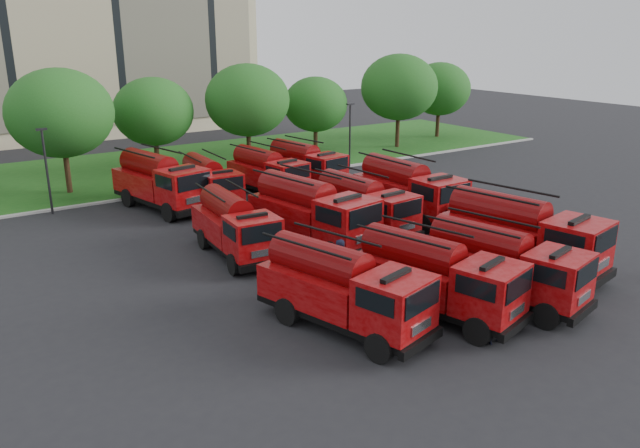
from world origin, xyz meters
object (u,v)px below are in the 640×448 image
Objects in this scene: fire_truck_1 at (435,277)px; fire_truck_7 at (408,190)px; fire_truck_8 at (160,182)px; fire_truck_11 at (305,165)px; fire_truck_10 at (267,172)px; firefighter_3 at (577,277)px; fire_truck_5 at (312,212)px; firefighter_4 at (340,274)px; fire_truck_0 at (343,289)px; firefighter_5 at (450,238)px; firefighter_1 at (499,343)px; fire_truck_4 at (235,226)px; fire_truck_3 at (521,234)px; fire_truck_9 at (209,182)px; fire_truck_6 at (363,205)px; fire_truck_2 at (502,265)px.

fire_truck_7 is at bearing 38.41° from fire_truck_1.
fire_truck_8 is 10.31m from fire_truck_11.
fire_truck_10 reaches higher than firefighter_3.
firefighter_3 is at bearing -63.73° from fire_truck_5.
fire_truck_7 is at bearing -88.55° from firefighter_4.
fire_truck_7 reaches higher than fire_truck_10.
fire_truck_0 is 12.07m from firefighter_5.
firefighter_1 is (-7.35, -13.12, -1.69)m from fire_truck_7.
fire_truck_4 is 11.58m from fire_truck_10.
firefighter_4 is (-0.86, 8.37, 0.00)m from firefighter_1.
fire_truck_3 is 19.42m from fire_truck_9.
firefighter_3 is (7.97, -0.84, -1.55)m from fire_truck_1.
fire_truck_1 is at bearing -67.40° from fire_truck_4.
fire_truck_11 reaches higher than fire_truck_4.
fire_truck_7 reaches higher than fire_truck_6.
firefighter_3 is at bearing -154.38° from firefighter_4.
fire_truck_8 is 4.17× the size of firefighter_5.
fire_truck_11 is at bearing -116.82° from firefighter_3.
firefighter_4 is (2.84, -14.71, -1.69)m from fire_truck_8.
fire_truck_3 is 7.66m from firefighter_1.
firefighter_1 is (-3.65, -12.53, -1.52)m from fire_truck_6.
firefighter_3 reaches higher than firefighter_4.
fire_truck_5 is 4.77× the size of firefighter_4.
fire_truck_10 is (3.61, 19.44, -0.05)m from fire_truck_1.
fire_truck_3 is 8.35m from firefighter_4.
fire_truck_0 is 6.89m from fire_truck_2.
firefighter_5 is at bearing -112.37° from firefighter_4.
fire_truck_7 is at bearing 76.13° from firefighter_1.
fire_truck_2 is (6.69, -1.63, -0.03)m from fire_truck_0.
fire_truck_2 is 4.64× the size of firefighter_1.
firefighter_1 is 11.53m from firefighter_5.
fire_truck_6 is 12.86m from fire_truck_8.
firefighter_1 is (3.69, -23.09, -1.69)m from fire_truck_8.
fire_truck_3 is 4.42× the size of firefighter_3.
firefighter_1 is at bearing -70.38° from fire_truck_4.
fire_truck_1 is 3.13m from fire_truck_2.
fire_truck_3 reaches higher than fire_truck_0.
fire_truck_10 is (-0.29, 9.94, -0.02)m from fire_truck_6.
fire_truck_2 reaches higher than fire_truck_10.
firefighter_3 is (4.89, -0.23, -1.54)m from fire_truck_2.
fire_truck_0 is 1.06× the size of fire_truck_6.
fire_truck_9 is (-4.52, 9.78, -0.07)m from fire_truck_6.
fire_truck_5 is (-2.54, 10.00, 0.17)m from fire_truck_2.
firefighter_3 is 7.08m from firefighter_5.
fire_truck_2 is 10.32m from fire_truck_5.
fire_truck_5 reaches higher than firefighter_1.
fire_truck_5 reaches higher than fire_truck_0.
fire_truck_3 is 18.78m from fire_truck_11.
fire_truck_4 is 4.37× the size of firefighter_1.
fire_truck_4 is at bearing 73.61° from fire_truck_0.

